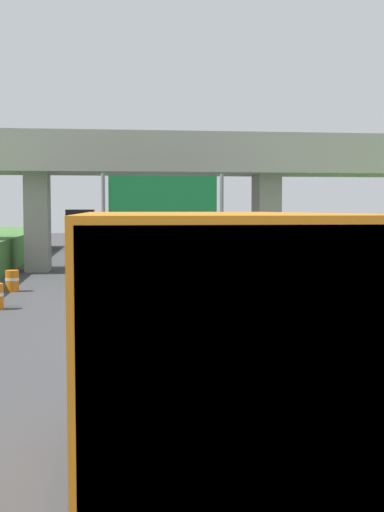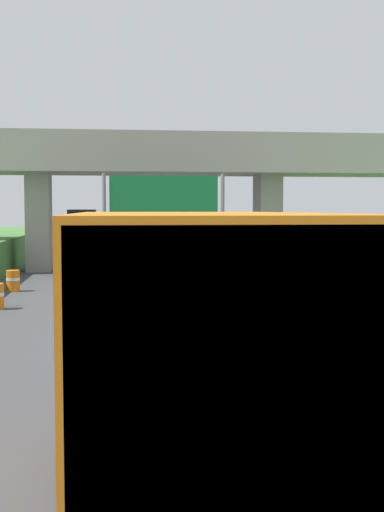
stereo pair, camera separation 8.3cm
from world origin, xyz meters
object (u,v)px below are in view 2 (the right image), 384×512
Objects in this scene: construction_barrel_4 at (13,281)px; car_silver at (214,244)px; overhead_highway_sign at (164,202)px; truck_orange at (189,351)px; truck_black at (83,227)px.

car_silver is at bearing 60.17° from construction_barrel_4.
truck_orange is at bearing -93.84° from overhead_highway_sign.
truck_black reaches higher than construction_barrel_4.
car_silver is (10.05, -10.56, -1.08)m from truck_black.
truck_black is at bearing 100.22° from overhead_highway_sign.
overhead_highway_sign is 1.43× the size of car_silver.
construction_barrel_4 is at bearing 102.80° from truck_orange.
truck_orange reaches higher than construction_barrel_4.
truck_orange is at bearing -86.43° from truck_black.
car_silver is 23.57m from construction_barrel_4.
truck_orange is 42.89m from car_silver.
construction_barrel_4 is at bearing -153.72° from overhead_highway_sign.
truck_orange is at bearing -99.05° from car_silver.
construction_barrel_4 is at bearing -93.09° from truck_black.
overhead_highway_sign is 28.22m from truck_black.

